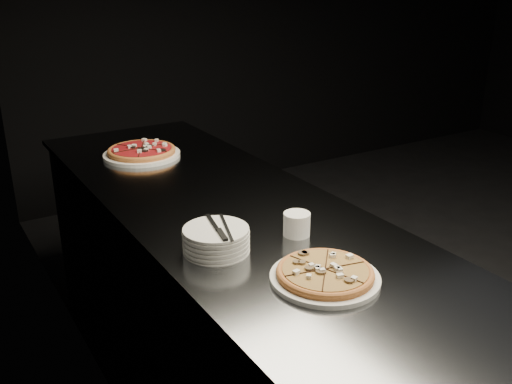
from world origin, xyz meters
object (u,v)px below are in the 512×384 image
cutlery (221,229)px  counter (236,323)px  pizza_tomato (142,152)px  plate_stack (216,240)px  pizza_mushroom (325,274)px  ramekin (297,223)px

cutlery → counter: bearing=66.7°
pizza_tomato → plate_stack: plate_stack is taller
counter → cutlery: bearing=-126.2°
pizza_mushroom → cutlery: cutlery is taller
pizza_mushroom → cutlery: (-0.16, 0.28, 0.06)m
plate_stack → pizza_mushroom: bearing=-61.4°
pizza_mushroom → cutlery: bearing=118.7°
counter → pizza_tomato: bearing=94.1°
cutlery → pizza_mushroom: bearing=-48.5°
counter → pizza_tomato: 0.87m
counter → cutlery: size_ratio=12.56×
pizza_tomato → cutlery: bearing=-98.1°
counter → pizza_tomato: pizza_tomato is taller
pizza_mushroom → pizza_tomato: size_ratio=0.91×
pizza_tomato → ramekin: ramekin is taller
pizza_mushroom → cutlery: 0.33m
plate_stack → cutlery: cutlery is taller
counter → ramekin: (0.06, -0.28, 0.50)m
plate_stack → ramekin: (0.26, -0.03, 0.00)m
pizza_mushroom → ramekin: 0.28m
plate_stack → cutlery: (0.01, -0.01, 0.04)m
pizza_tomato → cutlery: size_ratio=1.71×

